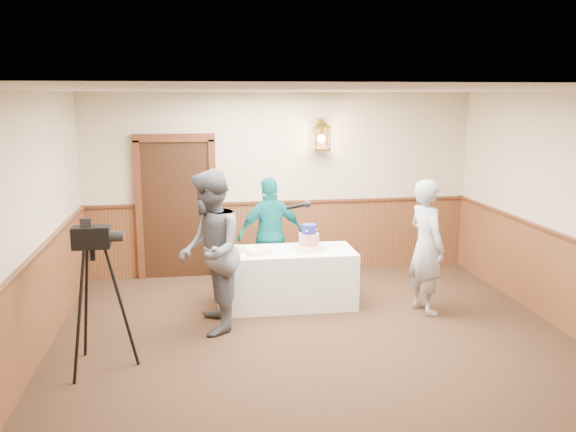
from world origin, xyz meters
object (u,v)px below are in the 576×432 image
tiered_cake (309,240)px  tv_camera_rig (96,306)px  sheet_cake_green (233,249)px  sheet_cake_yellow (258,251)px  interviewer (210,252)px  baker (426,247)px  assistant_p (271,235)px  display_table (286,278)px

tiered_cake → tv_camera_rig: (-2.48, -1.56, -0.22)m
sheet_cake_green → tv_camera_rig: tv_camera_rig is taller
tv_camera_rig → tiered_cake: bearing=31.3°
sheet_cake_yellow → interviewer: 0.91m
interviewer → sheet_cake_yellow: bearing=135.0°
baker → assistant_p: baker is taller
baker → tv_camera_rig: baker is taller
tiered_cake → baker: 1.50m
assistant_p → display_table: bearing=90.2°
assistant_p → tiered_cake: bearing=111.9°
sheet_cake_green → baker: baker is taller
baker → assistant_p: size_ratio=1.06×
display_table → sheet_cake_green: sheet_cake_green is taller
display_table → sheet_cake_yellow: sheet_cake_yellow is taller
sheet_cake_green → baker: (2.41, -0.57, 0.08)m
tiered_cake → sheet_cake_green: tiered_cake is taller
sheet_cake_green → interviewer: interviewer is taller
tiered_cake → tv_camera_rig: 2.94m
display_table → tv_camera_rig: size_ratio=1.21×
interviewer → baker: interviewer is taller
display_table → tv_camera_rig: tv_camera_rig is taller
baker → tv_camera_rig: size_ratio=1.16×
display_table → baker: size_ratio=1.04×
display_table → assistant_p: assistant_p is taller
tv_camera_rig → interviewer: bearing=35.3°
sheet_cake_yellow → assistant_p: bearing=71.1°
sheet_cake_yellow → display_table: bearing=15.2°
display_table → sheet_cake_green: 0.80m
sheet_cake_yellow → interviewer: interviewer is taller
display_table → tiered_cake: bearing=-4.8°
tiered_cake → sheet_cake_yellow: bearing=-173.7°
display_table → baker: baker is taller
baker → interviewer: bearing=81.0°
display_table → sheet_cake_green: bearing=174.9°
display_table → sheet_cake_yellow: size_ratio=6.06×
assistant_p → tv_camera_rig: bearing=38.0°
sheet_cake_yellow → assistant_p: assistant_p is taller
sheet_cake_yellow → interviewer: size_ratio=0.15×
display_table → tiered_cake: 0.59m
tiered_cake → baker: baker is taller
display_table → interviewer: size_ratio=0.94×
display_table → sheet_cake_green: (-0.68, 0.06, 0.41)m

